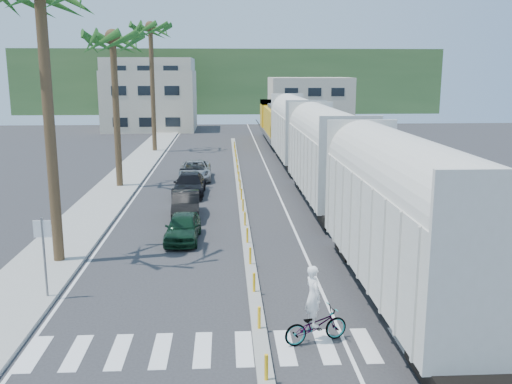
# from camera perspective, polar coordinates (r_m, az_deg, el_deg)

# --- Properties ---
(ground) EXTENTS (140.00, 140.00, 0.00)m
(ground) POSITION_cam_1_polar(r_m,az_deg,el_deg) (19.02, 0.13, -12.58)
(ground) COLOR #28282B
(ground) RESTS_ON ground
(sidewalk) EXTENTS (3.00, 90.00, 0.15)m
(sidewalk) POSITION_cam_1_polar(r_m,az_deg,el_deg) (43.64, -13.02, 1.33)
(sidewalk) COLOR gray
(sidewalk) RESTS_ON ground
(rails) EXTENTS (1.56, 100.00, 0.06)m
(rails) POSITION_cam_1_polar(r_m,az_deg,el_deg) (46.34, 4.31, 2.15)
(rails) COLOR black
(rails) RESTS_ON ground
(median) EXTENTS (0.45, 60.00, 0.85)m
(median) POSITION_cam_1_polar(r_m,az_deg,el_deg) (38.05, -1.60, 0.11)
(median) COLOR gray
(median) RESTS_ON ground
(crosswalk) EXTENTS (14.00, 2.20, 0.01)m
(crosswalk) POSITION_cam_1_polar(r_m,az_deg,el_deg) (17.22, 0.52, -15.32)
(crosswalk) COLOR silver
(crosswalk) RESTS_ON ground
(lane_markings) EXTENTS (9.42, 90.00, 0.01)m
(lane_markings) POSITION_cam_1_polar(r_m,az_deg,el_deg) (43.02, -4.65, 1.35)
(lane_markings) COLOR silver
(lane_markings) RESTS_ON ground
(freight_train) EXTENTS (3.00, 60.94, 5.85)m
(freight_train) POSITION_cam_1_polar(r_m,az_deg,el_deg) (39.67, 5.57, 4.68)
(freight_train) COLOR beige
(freight_train) RESTS_ON ground
(palm_trees) EXTENTS (3.50, 37.20, 13.75)m
(palm_trees) POSITION_cam_1_polar(r_m,az_deg,el_deg) (40.70, -13.74, 15.73)
(palm_trees) COLOR brown
(palm_trees) RESTS_ON ground
(street_sign) EXTENTS (0.60, 0.08, 3.00)m
(street_sign) POSITION_cam_1_polar(r_m,az_deg,el_deg) (21.12, -20.47, -5.11)
(street_sign) COLOR slate
(street_sign) RESTS_ON ground
(buildings) EXTENTS (38.00, 27.00, 10.00)m
(buildings) POSITION_cam_1_polar(r_m,az_deg,el_deg) (89.16, -6.75, 9.61)
(buildings) COLOR #BFB098
(buildings) RESTS_ON ground
(hillside) EXTENTS (80.00, 20.00, 12.00)m
(hillside) POSITION_cam_1_polar(r_m,az_deg,el_deg) (117.29, -2.74, 11.03)
(hillside) COLOR #385628
(hillside) RESTS_ON ground
(car_lead) EXTENTS (1.82, 3.98, 1.32)m
(car_lead) POSITION_cam_1_polar(r_m,az_deg,el_deg) (27.30, -7.32, -3.51)
(car_lead) COLOR black
(car_lead) RESTS_ON ground
(car_second) EXTENTS (1.83, 4.35, 1.39)m
(car_second) POSITION_cam_1_polar(r_m,az_deg,el_deg) (31.72, -7.04, -1.25)
(car_second) COLOR black
(car_second) RESTS_ON ground
(car_third) EXTENTS (2.18, 4.96, 1.41)m
(car_third) POSITION_cam_1_polar(r_m,az_deg,el_deg) (37.23, -6.67, 0.75)
(car_third) COLOR black
(car_third) RESTS_ON ground
(car_rear) EXTENTS (2.61, 5.14, 1.39)m
(car_rear) POSITION_cam_1_polar(r_m,az_deg,el_deg) (42.70, -6.09, 2.18)
(car_rear) COLOR #9B9EA0
(car_rear) RESTS_ON ground
(cyclist) EXTENTS (1.86, 2.41, 2.39)m
(cyclist) POSITION_cam_1_polar(r_m,az_deg,el_deg) (17.34, 5.94, -12.46)
(cyclist) COLOR #9EA0A5
(cyclist) RESTS_ON ground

